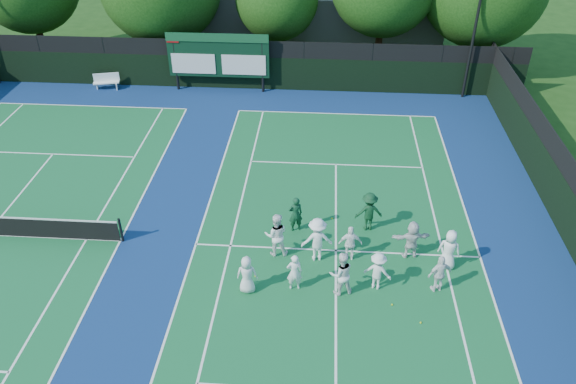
{
  "coord_description": "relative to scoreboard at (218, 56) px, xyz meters",
  "views": [
    {
      "loc": [
        -0.67,
        -15.73,
        14.08
      ],
      "look_at": [
        -2.0,
        3.0,
        1.3
      ],
      "focal_mm": 35.0,
      "sensor_mm": 36.0,
      "label": 1
    }
  ],
  "objects": [
    {
      "name": "player_back_4",
      "position": [
        11.1,
        -15.21,
        -1.37
      ],
      "size": [
        0.93,
        0.75,
        1.65
      ],
      "primitive_type": "imported",
      "rotation": [
        0.0,
        0.0,
        2.82
      ],
      "color": "white",
      "rests_on": "ground"
    },
    {
      "name": "tennis_ball_5",
      "position": [
        8.94,
        -17.35,
        -2.16
      ],
      "size": [
        0.07,
        0.07,
        0.07
      ],
      "primitive_type": "sphere",
      "color": "#BED218",
      "rests_on": "ground"
    },
    {
      "name": "ground",
      "position": [
        7.01,
        -15.59,
        -2.19
      ],
      "size": [
        120.0,
        120.0,
        0.0
      ],
      "primitive_type": "plane",
      "color": "#183A0F",
      "rests_on": "ground"
    },
    {
      "name": "scoreboard",
      "position": [
        0.0,
        0.0,
        0.0
      ],
      "size": [
        6.0,
        0.21,
        3.55
      ],
      "color": "black",
      "rests_on": "ground"
    },
    {
      "name": "tennis_ball_1",
      "position": [
        6.85,
        -12.55,
        -2.16
      ],
      "size": [
        0.07,
        0.07,
        0.07
      ],
      "primitive_type": "sphere",
      "color": "#BED218",
      "rests_on": "ground"
    },
    {
      "name": "coach_left",
      "position": [
        5.37,
        -13.37,
        -1.4
      ],
      "size": [
        0.67,
        0.54,
        1.57
      ],
      "primitive_type": "imported",
      "rotation": [
        0.0,
        0.0,
        3.48
      ],
      "color": "#103D24",
      "rests_on": "ground"
    },
    {
      "name": "player_back_3",
      "position": [
        9.81,
        -14.68,
        -1.4
      ],
      "size": [
        1.53,
        0.69,
        1.59
      ],
      "primitive_type": "imported",
      "rotation": [
        0.0,
        0.0,
        3.3
      ],
      "color": "silver",
      "rests_on": "ground"
    },
    {
      "name": "tennis_ball_0",
      "position": [
        4.08,
        -16.27,
        -2.16
      ],
      "size": [
        0.07,
        0.07,
        0.07
      ],
      "primitive_type": "sphere",
      "color": "#BED218",
      "rests_on": "ground"
    },
    {
      "name": "player_front_0",
      "position": [
        3.9,
        -16.98,
        -1.44
      ],
      "size": [
        0.74,
        0.48,
        1.5
      ],
      "primitive_type": "imported",
      "rotation": [
        0.0,
        0.0,
        3.15
      ],
      "color": "silver",
      "rests_on": "ground"
    },
    {
      "name": "player_front_2",
      "position": [
        7.15,
        -16.82,
        -1.32
      ],
      "size": [
        0.99,
        0.86,
        1.75
      ],
      "primitive_type": "imported",
      "rotation": [
        0.0,
        0.0,
        3.41
      ],
      "color": "white",
      "rests_on": "ground"
    },
    {
      "name": "court_apron",
      "position": [
        1.01,
        -14.59,
        -2.19
      ],
      "size": [
        34.0,
        32.0,
        0.01
      ],
      "primitive_type": "cube",
      "color": "navy",
      "rests_on": "ground"
    },
    {
      "name": "tree_c",
      "position": [
        3.3,
        3.99,
        2.15
      ],
      "size": [
        5.16,
        5.16,
        7.07
      ],
      "color": "black",
      "rests_on": "ground"
    },
    {
      "name": "player_back_0",
      "position": [
        4.73,
        -14.9,
        -1.28
      ],
      "size": [
        0.95,
        0.77,
        1.83
      ],
      "primitive_type": "imported",
      "rotation": [
        0.0,
        0.0,
        3.24
      ],
      "color": "white",
      "rests_on": "ground"
    },
    {
      "name": "player_front_3",
      "position": [
        8.43,
        -16.49,
        -1.43
      ],
      "size": [
        1.11,
        0.84,
        1.52
      ],
      "primitive_type": "imported",
      "rotation": [
        0.0,
        0.0,
        2.82
      ],
      "color": "white",
      "rests_on": "ground"
    },
    {
      "name": "bench",
      "position": [
        -6.94,
        -0.22,
        -1.67
      ],
      "size": [
        1.58,
        0.78,
        0.97
      ],
      "color": "white",
      "rests_on": "ground"
    },
    {
      "name": "player_front_4",
      "position": [
        10.58,
        -16.48,
        -1.43
      ],
      "size": [
        0.97,
        0.67,
        1.53
      ],
      "primitive_type": "imported",
      "rotation": [
        0.0,
        0.0,
        3.51
      ],
      "color": "white",
      "rests_on": "ground"
    },
    {
      "name": "player_front_1",
      "position": [
        5.53,
        -16.75,
        -1.43
      ],
      "size": [
        0.6,
        0.43,
        1.52
      ],
      "primitive_type": "imported",
      "rotation": [
        0.0,
        0.0,
        3.27
      ],
      "color": "white",
      "rests_on": "ground"
    },
    {
      "name": "player_back_2",
      "position": [
        7.51,
        -15.02,
        -1.44
      ],
      "size": [
        0.9,
        0.42,
        1.51
      ],
      "primitive_type": "imported",
      "rotation": [
        0.0,
        0.0,
        3.21
      ],
      "color": "white",
      "rests_on": "ground"
    },
    {
      "name": "clubhouse",
      "position": [
        5.01,
        8.41,
        -0.19
      ],
      "size": [
        18.0,
        6.0,
        4.0
      ],
      "primitive_type": "cube",
      "color": "#57575C",
      "rests_on": "ground"
    },
    {
      "name": "coach_right",
      "position": [
        8.29,
        -13.1,
        -1.34
      ],
      "size": [
        1.19,
        0.8,
        1.7
      ],
      "primitive_type": "imported",
      "rotation": [
        0.0,
        0.0,
        3.3
      ],
      "color": "#0F3A1E",
      "rests_on": "ground"
    },
    {
      "name": "near_court",
      "position": [
        7.01,
        -14.59,
        -2.18
      ],
      "size": [
        11.05,
        23.85,
        0.01
      ],
      "color": "#135D2F",
      "rests_on": "ground"
    },
    {
      "name": "back_fence",
      "position": [
        1.01,
        0.41,
        -0.83
      ],
      "size": [
        34.0,
        0.08,
        3.0
      ],
      "color": "black",
      "rests_on": "ground"
    },
    {
      "name": "tennis_ball_2",
      "position": [
        9.82,
        -18.11,
        -2.16
      ],
      "size": [
        0.07,
        0.07,
        0.07
      ],
      "primitive_type": "sphere",
      "color": "#BED218",
      "rests_on": "ground"
    },
    {
      "name": "player_back_1",
      "position": [
        6.28,
        -15.08,
        -1.28
      ],
      "size": [
        1.28,
        0.87,
        1.83
      ],
      "primitive_type": "imported",
      "rotation": [
        0.0,
        0.0,
        3.31
      ],
      "color": "white",
      "rests_on": "ground"
    }
  ]
}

